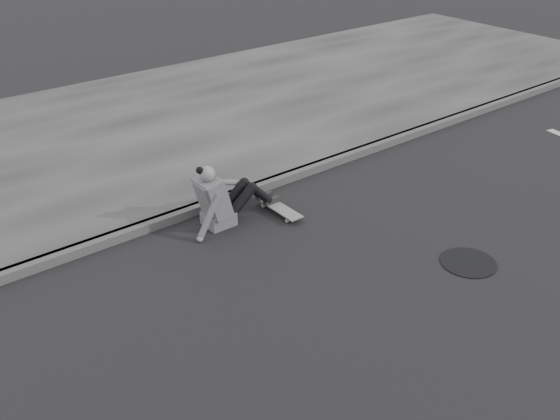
% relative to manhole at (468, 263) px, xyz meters
% --- Properties ---
extents(ground, '(80.00, 80.00, 0.00)m').
position_rel_manhole_xyz_m(ground, '(-1.79, 0.42, -0.01)').
color(ground, black).
rests_on(ground, ground).
extents(curb, '(24.00, 0.16, 0.12)m').
position_rel_manhole_xyz_m(curb, '(-1.79, 3.00, 0.05)').
color(curb, '#454545').
rests_on(curb, ground).
extents(sidewalk, '(24.00, 6.00, 0.12)m').
position_rel_manhole_xyz_m(sidewalk, '(-1.79, 6.02, 0.05)').
color(sidewalk, '#383838').
rests_on(sidewalk, ground).
extents(manhole, '(0.65, 0.65, 0.01)m').
position_rel_manhole_xyz_m(manhole, '(0.00, 0.00, 0.00)').
color(manhole, black).
rests_on(manhole, ground).
extents(skateboard, '(0.20, 0.78, 0.09)m').
position_rel_manhole_xyz_m(skateboard, '(-1.00, 2.31, 0.07)').
color(skateboard, gray).
rests_on(skateboard, ground).
extents(seated_woman, '(1.38, 0.46, 0.88)m').
position_rel_manhole_xyz_m(seated_woman, '(-1.73, 2.56, 0.35)').
color(seated_woman, '#59595C').
rests_on(seated_woman, ground).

